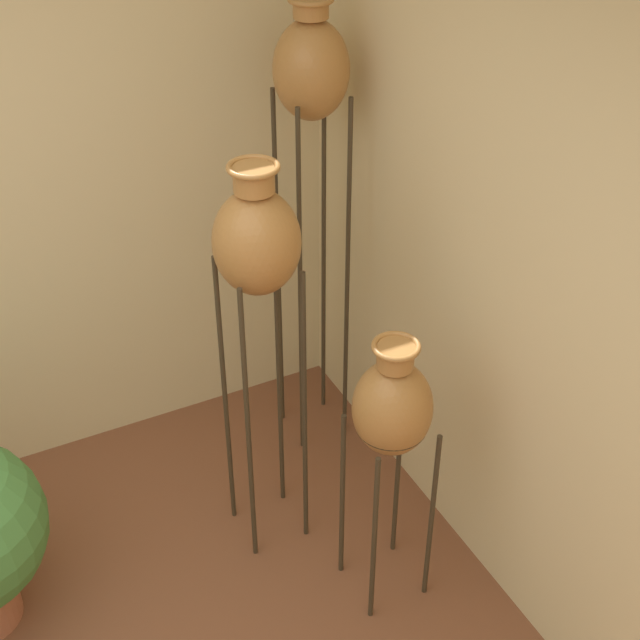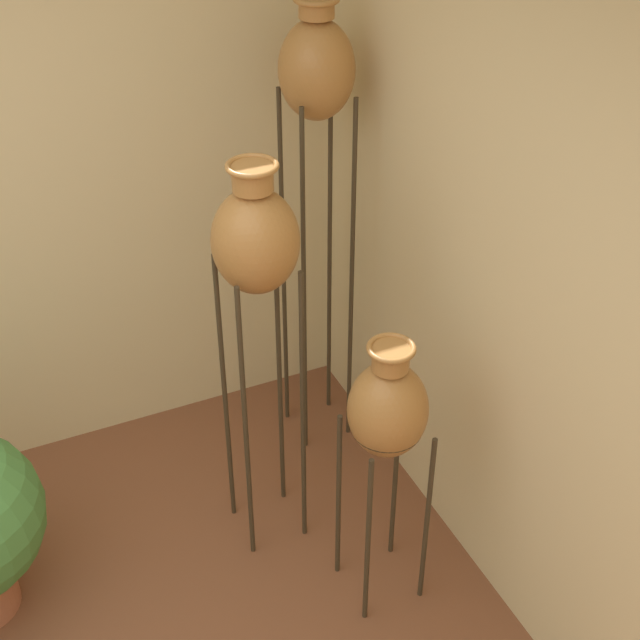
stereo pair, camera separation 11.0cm
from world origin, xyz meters
name	(u,v)px [view 1 (the left image)]	position (x,y,z in m)	size (l,w,h in m)	color
wall_right	(637,373)	(2.04, 0.00, 1.35)	(0.06, 8.03, 2.70)	beige
vase_stand_tall	(311,84)	(1.77, 1.60, 1.75)	(0.30, 0.30, 2.08)	#382D1E
vase_stand_medium	(257,248)	(1.31, 1.10, 1.39)	(0.31, 0.31, 1.71)	#382D1E
vase_stand_short	(392,410)	(1.60, 0.61, 0.91)	(0.29, 0.29, 1.20)	#382D1E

